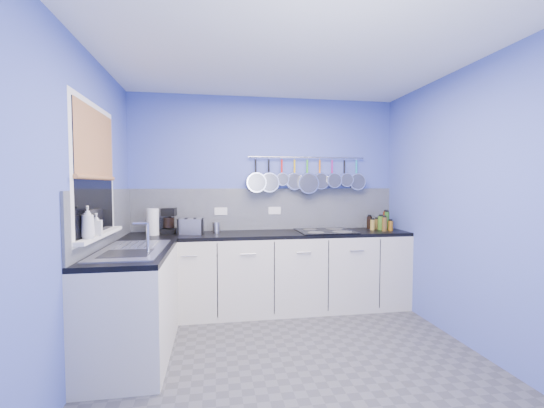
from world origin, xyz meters
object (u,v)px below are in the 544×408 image
object	(u,v)px
soap_bottle_a	(88,222)
hob	(325,231)
paper_towel	(153,222)
toaster	(191,226)
canister	(216,227)
soap_bottle_b	(96,224)
coffee_maker	(169,221)

from	to	relation	value
soap_bottle_a	hob	world-z (taller)	soap_bottle_a
paper_towel	toaster	size ratio (longest dim) A/B	1.09
soap_bottle_a	canister	distance (m)	1.63
soap_bottle_a	hob	bearing A→B (deg)	28.69
soap_bottle_b	coffee_maker	size ratio (longest dim) A/B	0.61
toaster	soap_bottle_a	bearing A→B (deg)	-107.16
toaster	canister	world-z (taller)	toaster
toaster	hob	size ratio (longest dim) A/B	0.41
paper_towel	coffee_maker	world-z (taller)	paper_towel
soap_bottle_a	soap_bottle_b	xyz separation A→B (m)	(0.00, 0.19, -0.03)
paper_towel	coffee_maker	size ratio (longest dim) A/B	1.02
soap_bottle_b	canister	distance (m)	1.48
coffee_maker	toaster	size ratio (longest dim) A/B	1.07
soap_bottle_b	toaster	size ratio (longest dim) A/B	0.65
coffee_maker	toaster	distance (m)	0.27
soap_bottle_a	canister	xyz separation A→B (m)	(0.92, 1.32, -0.21)
soap_bottle_b	canister	xyz separation A→B (m)	(0.92, 1.14, -0.18)
soap_bottle_b	paper_towel	xyz separation A→B (m)	(0.25, 1.03, -0.09)
soap_bottle_b	toaster	xyz separation A→B (m)	(0.64, 1.06, -0.15)
paper_towel	canister	xyz separation A→B (m)	(0.68, 0.11, -0.08)
coffee_maker	hob	xyz separation A→B (m)	(1.78, -0.15, -0.13)
soap_bottle_b	coffee_maker	xyz separation A→B (m)	(0.40, 1.16, -0.09)
soap_bottle_b	coffee_maker	world-z (taller)	soap_bottle_b
coffee_maker	soap_bottle_b	bearing A→B (deg)	-103.08
soap_bottle_a	soap_bottle_b	world-z (taller)	soap_bottle_a
soap_bottle_b	canister	size ratio (longest dim) A/B	1.47
toaster	canister	distance (m)	0.29
soap_bottle_a	toaster	bearing A→B (deg)	62.62
paper_towel	toaster	bearing A→B (deg)	3.86
paper_towel	hob	world-z (taller)	paper_towel
hob	canister	bearing A→B (deg)	174.10
soap_bottle_a	coffee_maker	world-z (taller)	soap_bottle_a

